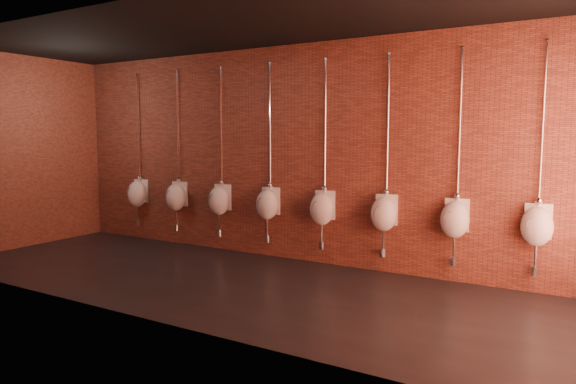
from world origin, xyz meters
name	(u,v)px	position (x,y,z in m)	size (l,w,h in m)	color
ground	(229,282)	(0.00, 0.00, 0.00)	(8.50, 8.50, 0.00)	black
room_shell	(227,124)	(0.00, 0.00, 2.01)	(8.54, 3.04, 3.22)	black
urinal_0	(137,193)	(-3.07, 1.38, 0.85)	(0.39, 0.35, 2.71)	white
urinal_1	(176,196)	(-2.14, 1.38, 0.85)	(0.39, 0.35, 2.71)	white
urinal_2	(219,199)	(-1.21, 1.38, 0.85)	(0.39, 0.35, 2.71)	white
urinal_3	(268,203)	(-0.28, 1.38, 0.85)	(0.39, 0.35, 2.71)	white
urinal_4	(322,207)	(0.65, 1.38, 0.85)	(0.39, 0.35, 2.71)	white
urinal_5	(384,212)	(1.58, 1.38, 0.85)	(0.39, 0.35, 2.71)	white
urinal_6	(455,218)	(2.51, 1.38, 0.85)	(0.39, 0.35, 2.71)	white
urinal_7	(537,225)	(3.44, 1.38, 0.85)	(0.39, 0.35, 2.71)	white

